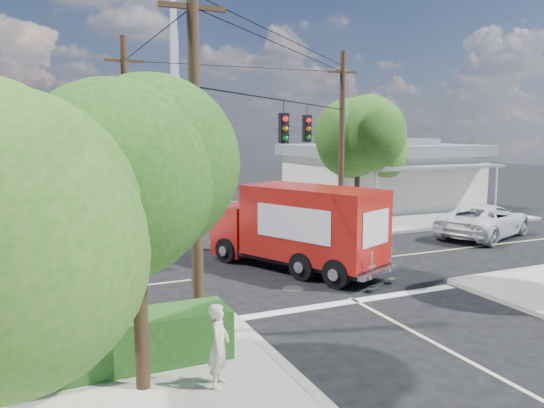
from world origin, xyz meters
TOP-DOWN VIEW (x-y plane):
  - ground at (0.00, 0.00)m, footprint 120.00×120.00m
  - sidewalk_ne at (10.88, 10.88)m, footprint 14.12×14.12m
  - road_markings at (0.00, -1.47)m, footprint 32.00×32.00m
  - building_ne at (12.50, 11.97)m, footprint 11.80×10.20m
  - radio_tower at (0.50, 20.00)m, footprint 0.80×0.80m
  - tree_sw_front at (-6.99, -7.54)m, footprint 3.88×3.78m
  - tree_ne_front at (7.21, 6.76)m, footprint 4.21×4.14m
  - tree_ne_back at (9.81, 8.96)m, footprint 3.77×3.66m
  - palm_nw_front at (-7.50, 7.50)m, footprint 3.01×3.08m
  - palm_nw_back at (-9.50, 9.00)m, footprint 3.01×3.08m
  - utility_poles at (-1.58, 1.60)m, footprint 12.00×10.68m
  - picket_fence at (-7.80, -5.60)m, footprint 5.94×0.06m
  - hedge_sw at (-8.00, -6.40)m, footprint 6.20×1.20m
  - vending_boxes at (6.50, 6.20)m, footprint 1.90×0.50m
  - delivery_truck at (0.05, -0.25)m, footprint 4.97×7.50m
  - parked_car at (11.17, 1.57)m, footprint 6.51×4.73m
  - pedestrian at (-5.60, -8.05)m, footprint 0.67×0.74m

SIDE VIEW (x-z plane):
  - ground at x=0.00m, z-range 0.00..0.00m
  - road_markings at x=0.00m, z-range 0.00..0.01m
  - sidewalk_ne at x=10.88m, z-range 0.00..0.14m
  - picket_fence at x=-7.80m, z-range 0.18..1.18m
  - hedge_sw at x=-8.00m, z-range 0.14..1.24m
  - vending_boxes at x=6.50m, z-range 0.14..1.24m
  - parked_car at x=11.17m, z-range 0.00..1.64m
  - pedestrian at x=-5.60m, z-range 0.14..1.83m
  - delivery_truck at x=0.05m, z-range 0.02..3.18m
  - building_ne at x=12.50m, z-range 0.07..4.57m
  - tree_ne_back at x=9.81m, z-range 1.27..7.10m
  - tree_sw_front at x=-6.99m, z-range 1.32..7.35m
  - palm_nw_back at x=-9.50m, z-range 2.08..7.27m
  - utility_poles at x=-1.58m, z-range 0.17..9.17m
  - tree_ne_front at x=7.21m, z-range 1.44..8.09m
  - palm_nw_front at x=-7.50m, z-range 2.25..7.84m
  - radio_tower at x=0.50m, z-range -2.86..14.14m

